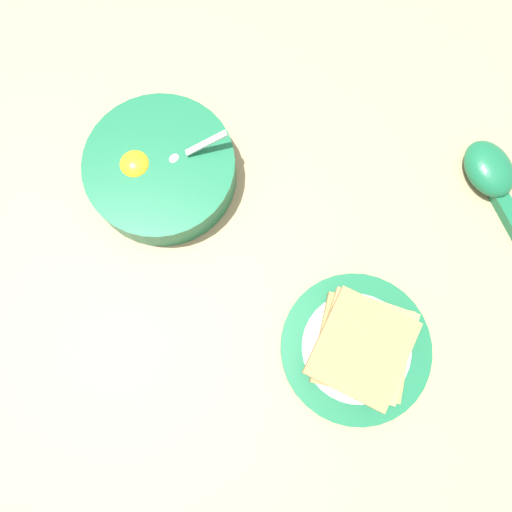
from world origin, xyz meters
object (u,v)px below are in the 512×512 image
at_px(egg_bowl, 161,169).
at_px(toast_sandwich, 363,347).
at_px(toast_plate, 356,348).
at_px(soup_spoon, 492,176).

relative_size(egg_bowl, toast_sandwich, 1.30).
xyz_separation_m(toast_plate, toast_sandwich, (0.00, -0.00, 0.03)).
bearing_deg(toast_sandwich, toast_plate, 138.22).
bearing_deg(toast_plate, egg_bowl, 89.69).
relative_size(toast_plate, toast_sandwich, 1.25).
bearing_deg(toast_plate, toast_sandwich, -41.78).
bearing_deg(egg_bowl, toast_sandwich, -89.90).
bearing_deg(soup_spoon, egg_bowl, 131.67).
bearing_deg(soup_spoon, toast_plate, -177.74).
bearing_deg(egg_bowl, soup_spoon, -48.33).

